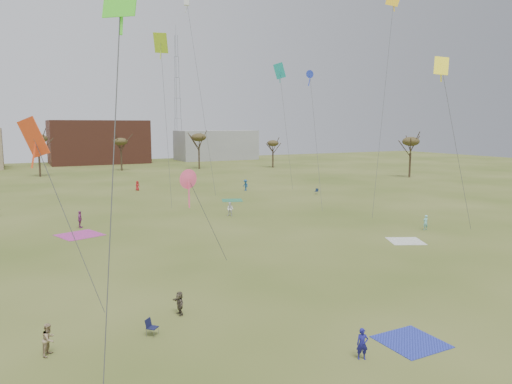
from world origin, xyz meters
name	(u,v)px	position (x,y,z in m)	size (l,w,h in m)	color
ground	(349,310)	(0.00, 0.00, 0.00)	(260.00, 260.00, 0.00)	#3D4E18
flyer_near_right	(362,344)	(-3.14, -5.00, 0.74)	(0.54, 0.35, 1.48)	navy
spectator_fore_b	(49,339)	(-16.02, 2.02, 0.77)	(0.75, 0.59, 1.55)	tan
spectator_fore_c	(180,303)	(-9.03, 3.90, 0.68)	(1.26, 0.40, 1.36)	brown
flyer_mid_c	(425,222)	(20.62, 13.89, 0.77)	(0.56, 0.37, 1.55)	#81D7D5
spectator_mid_d	(80,219)	(-11.08, 31.04, 0.91)	(1.07, 0.44, 1.82)	#983F82
spectator_mid_e	(230,209)	(5.72, 29.99, 0.82)	(0.80, 0.62, 1.65)	white
flyer_far_b	(137,186)	(1.16, 57.49, 0.80)	(0.78, 0.51, 1.59)	#B21E21
flyer_far_c	(245,185)	(16.99, 49.20, 0.92)	(1.19, 0.68, 1.84)	navy
blanket_blue	(411,342)	(0.18, -4.74, 0.00)	(2.90, 2.90, 0.03)	#2735AD
blanket_cream	(406,241)	(15.23, 11.12, 0.00)	(3.01, 3.01, 0.03)	silver
blanket_plum	(80,235)	(-11.57, 27.56, 0.00)	(3.74, 3.74, 0.03)	#B43790
blanket_olive	(232,200)	(10.80, 40.77, 0.00)	(2.88, 2.88, 0.03)	#2D7E52
camp_chair_left	(152,330)	(-11.15, 1.91, 0.26)	(0.74, 0.74, 0.87)	#141739
camp_chair_right	(316,192)	(25.18, 40.58, 0.26)	(0.72, 0.70, 0.87)	#15243B
kites_aloft	(207,51)	(2.77, 29.27, 18.76)	(49.71, 50.67, 27.74)	teal
tree_line	(91,143)	(-2.85, 79.12, 7.09)	(117.44, 49.32, 8.91)	#3A2B1E
building_brick	(98,142)	(5.00, 120.00, 6.00)	(26.00, 16.00, 12.00)	brown
building_grey	(216,145)	(40.00, 118.00, 4.50)	(24.00, 12.00, 9.00)	gray
radio_tower	(177,97)	(30.00, 125.00, 19.21)	(1.51, 1.72, 41.00)	#9EA3A8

